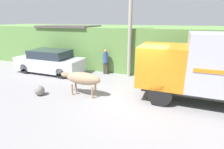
{
  "coord_description": "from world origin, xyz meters",
  "views": [
    {
      "loc": [
        1.68,
        -7.25,
        3.52
      ],
      "look_at": [
        -1.17,
        0.15,
        1.01
      ],
      "focal_mm": 28.0,
      "sensor_mm": 36.0,
      "label": 1
    }
  ],
  "objects_px": {
    "brown_cow": "(82,79)",
    "roadside_rock": "(39,90)",
    "parked_suv": "(50,62)",
    "pedestrian_on_hill": "(106,61)",
    "utility_pole": "(130,28)"
  },
  "relations": [
    {
      "from": "parked_suv",
      "to": "pedestrian_on_hill",
      "type": "height_order",
      "value": "pedestrian_on_hill"
    },
    {
      "from": "utility_pole",
      "to": "roadside_rock",
      "type": "xyz_separation_m",
      "value": [
        -3.19,
        -4.47,
        -2.77
      ]
    },
    {
      "from": "utility_pole",
      "to": "roadside_rock",
      "type": "height_order",
      "value": "utility_pole"
    },
    {
      "from": "pedestrian_on_hill",
      "to": "utility_pole",
      "type": "bearing_deg",
      "value": -179.77
    },
    {
      "from": "pedestrian_on_hill",
      "to": "brown_cow",
      "type": "bearing_deg",
      "value": 91.68
    },
    {
      "from": "brown_cow",
      "to": "roadside_rock",
      "type": "bearing_deg",
      "value": -146.82
    },
    {
      "from": "brown_cow",
      "to": "parked_suv",
      "type": "relative_size",
      "value": 0.45
    },
    {
      "from": "utility_pole",
      "to": "parked_suv",
      "type": "bearing_deg",
      "value": -166.84
    },
    {
      "from": "brown_cow",
      "to": "roadside_rock",
      "type": "relative_size",
      "value": 4.38
    },
    {
      "from": "pedestrian_on_hill",
      "to": "roadside_rock",
      "type": "relative_size",
      "value": 3.47
    },
    {
      "from": "roadside_rock",
      "to": "parked_suv",
      "type": "bearing_deg",
      "value": 122.0
    },
    {
      "from": "parked_suv",
      "to": "pedestrian_on_hill",
      "type": "bearing_deg",
      "value": 12.62
    },
    {
      "from": "parked_suv",
      "to": "roadside_rock",
      "type": "bearing_deg",
      "value": -62.37
    },
    {
      "from": "roadside_rock",
      "to": "brown_cow",
      "type": "bearing_deg",
      "value": 21.4
    },
    {
      "from": "pedestrian_on_hill",
      "to": "utility_pole",
      "type": "distance_m",
      "value": 2.62
    }
  ]
}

